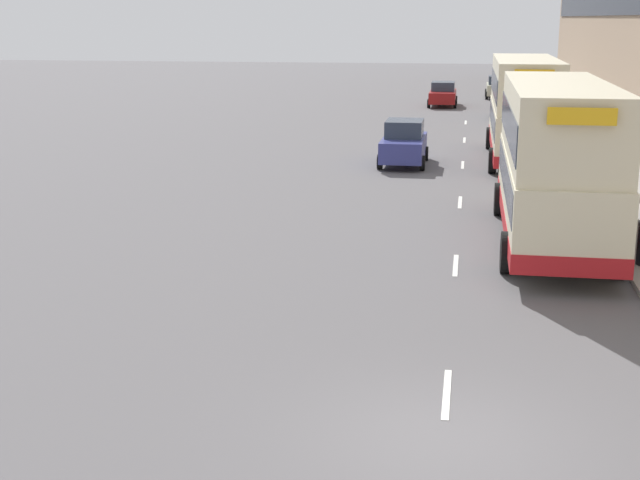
{
  "coord_description": "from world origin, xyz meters",
  "views": [
    {
      "loc": [
        0.18,
        -11.92,
        5.92
      ],
      "look_at": [
        -4.76,
        17.67,
        -1.58
      ],
      "focal_mm": 50.0,
      "sensor_mm": 36.0,
      "label": 1
    }
  ],
  "objects_px": {
    "car_2": "(508,104)",
    "car_0": "(404,143)",
    "car_1": "(443,94)",
    "double_decker_bus_near": "(555,160)",
    "double_decker_bus_ahead": "(524,107)",
    "car_3": "(499,87)",
    "pedestrian_at_shelter": "(623,185)"
  },
  "relations": [
    {
      "from": "car_2",
      "to": "car_0",
      "type": "bearing_deg",
      "value": -104.78
    },
    {
      "from": "car_1",
      "to": "car_2",
      "type": "relative_size",
      "value": 1.11
    },
    {
      "from": "car_0",
      "to": "car_2",
      "type": "distance_m",
      "value": 19.37
    },
    {
      "from": "double_decker_bus_near",
      "to": "car_0",
      "type": "xyz_separation_m",
      "value": [
        -4.91,
        12.67,
        -1.39
      ]
    },
    {
      "from": "double_decker_bus_near",
      "to": "double_decker_bus_ahead",
      "type": "relative_size",
      "value": 0.95
    },
    {
      "from": "car_2",
      "to": "car_3",
      "type": "bearing_deg",
      "value": 90.85
    },
    {
      "from": "car_2",
      "to": "car_3",
      "type": "relative_size",
      "value": 0.95
    },
    {
      "from": "car_0",
      "to": "double_decker_bus_ahead",
      "type": "bearing_deg",
      "value": -160.39
    },
    {
      "from": "car_3",
      "to": "car_0",
      "type": "bearing_deg",
      "value": -98.24
    },
    {
      "from": "pedestrian_at_shelter",
      "to": "car_0",
      "type": "bearing_deg",
      "value": 127.63
    },
    {
      "from": "car_1",
      "to": "car_2",
      "type": "xyz_separation_m",
      "value": [
        4.17,
        -7.01,
        0.02
      ]
    },
    {
      "from": "car_2",
      "to": "car_3",
      "type": "distance_m",
      "value": 13.99
    },
    {
      "from": "double_decker_bus_near",
      "to": "car_1",
      "type": "relative_size",
      "value": 2.23
    },
    {
      "from": "car_1",
      "to": "pedestrian_at_shelter",
      "type": "distance_m",
      "value": 35.71
    },
    {
      "from": "car_0",
      "to": "pedestrian_at_shelter",
      "type": "bearing_deg",
      "value": 127.63
    },
    {
      "from": "double_decker_bus_ahead",
      "to": "double_decker_bus_near",
      "type": "bearing_deg",
      "value": -89.82
    },
    {
      "from": "car_2",
      "to": "pedestrian_at_shelter",
      "type": "bearing_deg",
      "value": -85.34
    },
    {
      "from": "car_0",
      "to": "car_1",
      "type": "height_order",
      "value": "car_0"
    },
    {
      "from": "car_0",
      "to": "car_3",
      "type": "xyz_separation_m",
      "value": [
        4.74,
        32.72,
        -0.06
      ]
    },
    {
      "from": "double_decker_bus_ahead",
      "to": "car_0",
      "type": "height_order",
      "value": "double_decker_bus_ahead"
    },
    {
      "from": "double_decker_bus_ahead",
      "to": "car_2",
      "type": "bearing_deg",
      "value": 89.73
    },
    {
      "from": "pedestrian_at_shelter",
      "to": "car_3",
      "type": "bearing_deg",
      "value": 93.4
    },
    {
      "from": "car_3",
      "to": "pedestrian_at_shelter",
      "type": "xyz_separation_m",
      "value": [
        2.5,
        -42.11,
        0.24
      ]
    },
    {
      "from": "double_decker_bus_near",
      "to": "car_0",
      "type": "height_order",
      "value": "double_decker_bus_near"
    },
    {
      "from": "car_0",
      "to": "pedestrian_at_shelter",
      "type": "height_order",
      "value": "pedestrian_at_shelter"
    },
    {
      "from": "double_decker_bus_near",
      "to": "double_decker_bus_ahead",
      "type": "bearing_deg",
      "value": 90.18
    },
    {
      "from": "double_decker_bus_near",
      "to": "car_2",
      "type": "relative_size",
      "value": 2.47
    },
    {
      "from": "car_0",
      "to": "car_1",
      "type": "distance_m",
      "value": 25.75
    },
    {
      "from": "car_3",
      "to": "double_decker_bus_near",
      "type": "bearing_deg",
      "value": -89.78
    },
    {
      "from": "car_0",
      "to": "car_1",
      "type": "relative_size",
      "value": 0.93
    },
    {
      "from": "car_1",
      "to": "double_decker_bus_near",
      "type": "bearing_deg",
      "value": 96.14
    },
    {
      "from": "double_decker_bus_near",
      "to": "pedestrian_at_shelter",
      "type": "relative_size",
      "value": 5.48
    }
  ]
}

